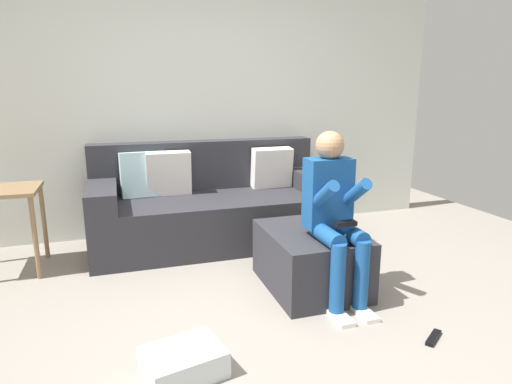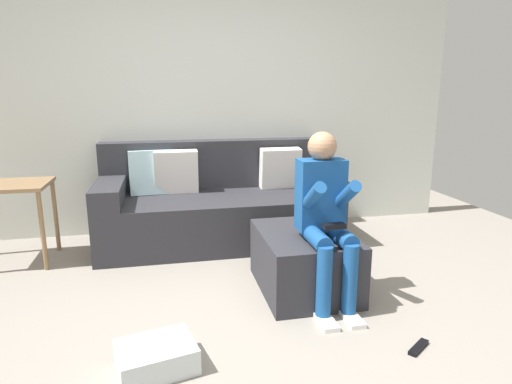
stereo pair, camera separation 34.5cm
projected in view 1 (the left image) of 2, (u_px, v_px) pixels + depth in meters
ground_plane at (279, 334)px, 2.59m from camera, size 6.55×6.55×0.00m
wall_back at (203, 108)px, 4.36m from camera, size 5.04×0.10×2.48m
couch_sectional at (211, 206)px, 4.13m from camera, size 2.19×0.95×0.93m
ottoman at (310, 259)px, 3.18m from camera, size 0.63×0.82×0.43m
person_seated at (334, 208)px, 2.91m from camera, size 0.31×0.61×1.15m
storage_bin at (183, 362)px, 2.21m from camera, size 0.45×0.38×0.14m
remote_near_ottoman at (433, 338)px, 2.53m from camera, size 0.18×0.14×0.02m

